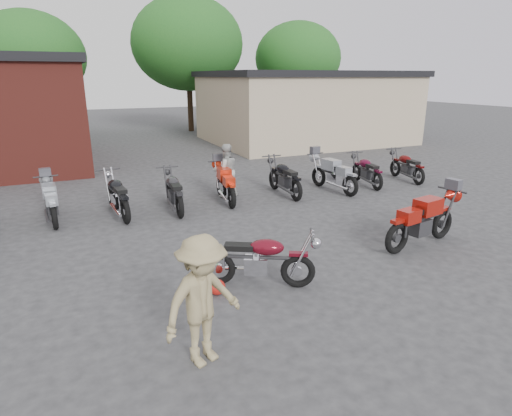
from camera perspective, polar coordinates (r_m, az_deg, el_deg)
name	(u,v)px	position (r m, az deg, el deg)	size (l,w,h in m)	color
ground	(311,277)	(8.02, 7.38, -9.06)	(90.00, 90.00, 0.00)	#2F2F31
stucco_building	(303,109)	(24.50, 6.35, 12.96)	(10.00, 8.00, 3.50)	tan
tree_1	(33,73)	(28.11, -27.61, 15.71)	(5.92, 5.92, 7.40)	#144D1A
tree_2	(188,61)	(29.17, -9.02, 18.74)	(7.04, 7.04, 8.80)	#144D1A
tree_3	(297,72)	(32.25, 5.55, 17.63)	(6.08, 6.08, 7.60)	#144D1A
vintage_motorcycle	(260,257)	(7.40, 0.56, -6.49)	(1.91, 0.63, 1.11)	#590B17
sportbike	(423,218)	(9.81, 21.37, -1.26)	(2.14, 0.71, 1.24)	#A0160D
helmet	(217,287)	(7.34, -5.23, -10.46)	(0.29, 0.29, 0.26)	#B31A13
person_light	(226,171)	(12.92, -4.07, 4.99)	(0.78, 0.61, 1.61)	#B1B1AD
person_tan	(203,301)	(5.45, -7.12, -12.22)	(1.12, 0.64, 1.73)	#9B8B60
row_bike_1	(51,200)	(11.90, -25.72, 0.99)	(1.91, 0.63, 1.11)	gray
row_bike_2	(117,193)	(11.72, -18.03, 1.87)	(2.06, 0.68, 1.20)	black
row_bike_3	(174,190)	(11.81, -10.91, 2.44)	(2.00, 0.66, 1.16)	#262528
row_bike_4	(225,182)	(12.47, -4.14, 3.49)	(2.00, 0.66, 1.16)	red
row_bike_5	(284,176)	(13.17, 3.78, 4.31)	(2.06, 0.68, 1.19)	black
row_bike_6	(333,172)	(13.80, 10.26, 4.68)	(2.07, 0.68, 1.20)	#999DA7
row_bike_7	(366,169)	(14.77, 14.50, 5.03)	(1.90, 0.63, 1.10)	#4C0921
row_bike_8	(407,165)	(15.92, 19.44, 5.46)	(1.90, 0.63, 1.10)	#4F090A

